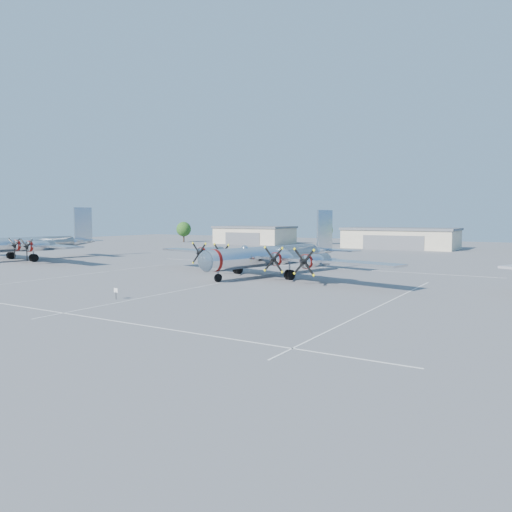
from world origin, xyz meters
The scene contains 9 objects.
ground centered at (0.00, 0.00, 0.00)m, with size 260.00×260.00×0.00m, color #58585A.
parking_lines centered at (0.00, -1.75, 0.01)m, with size 60.00×50.08×0.01m.
hangar_west centered at (-45.00, 81.96, 2.71)m, with size 22.60×14.60×5.40m.
hangar_center centered at (0.00, 81.96, 2.71)m, with size 28.60×14.60×5.40m.
tree_far_west centered at (-70.00, 78.00, 4.22)m, with size 4.80×4.80×6.64m.
tree_west centered at (-25.00, 90.00, 4.22)m, with size 4.80×4.80×6.64m.
main_bomber_b29 centered at (1.51, 11.12, 0.00)m, with size 42.03×28.75×9.29m, color silver, non-canonical shape.
bomber_west centered at (-50.69, 9.29, 0.00)m, with size 38.58×27.32×10.19m, color silver, non-canonical shape.
info_placard centered at (-1.62, -14.60, 0.79)m, with size 0.59×0.12×1.13m.
Camera 1 is at (36.06, -49.24, 8.19)m, focal length 35.00 mm.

